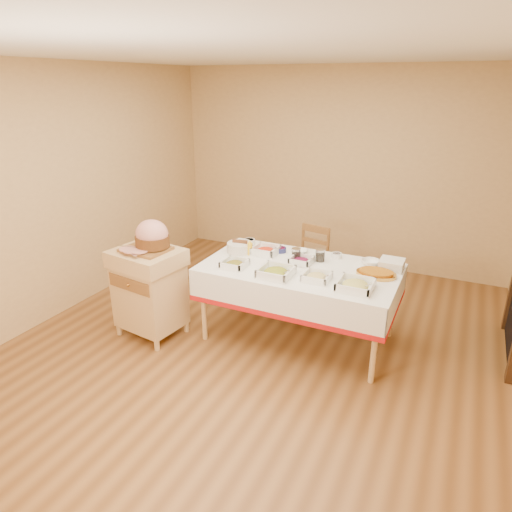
{
  "coord_description": "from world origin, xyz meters",
  "views": [
    {
      "loc": [
        1.62,
        -3.46,
        2.39
      ],
      "look_at": [
        -0.11,
        0.2,
        0.84
      ],
      "focal_mm": 32.0,
      "sensor_mm": 36.0,
      "label": 1
    }
  ],
  "objects_px": {
    "brass_platter": "(376,273)",
    "preserve_jar_left": "(296,255)",
    "dining_chair": "(309,263)",
    "preserve_jar_right": "(320,256)",
    "butcher_cart": "(149,287)",
    "bread_basket": "(240,247)",
    "ham_on_board": "(151,238)",
    "mustard_bottle": "(250,248)",
    "dining_table": "(299,282)",
    "plate_stack": "(392,264)"
  },
  "relations": [
    {
      "from": "butcher_cart",
      "to": "ham_on_board",
      "type": "height_order",
      "value": "ham_on_board"
    },
    {
      "from": "preserve_jar_left",
      "to": "preserve_jar_right",
      "type": "relative_size",
      "value": 0.95
    },
    {
      "from": "dining_chair",
      "to": "preserve_jar_left",
      "type": "relative_size",
      "value": 7.37
    },
    {
      "from": "dining_table",
      "to": "dining_chair",
      "type": "distance_m",
      "value": 0.94
    },
    {
      "from": "preserve_jar_right",
      "to": "bread_basket",
      "type": "bearing_deg",
      "value": -172.85
    },
    {
      "from": "ham_on_board",
      "to": "plate_stack",
      "type": "distance_m",
      "value": 2.26
    },
    {
      "from": "brass_platter",
      "to": "preserve_jar_left",
      "type": "bearing_deg",
      "value": 175.35
    },
    {
      "from": "dining_table",
      "to": "plate_stack",
      "type": "relative_size",
      "value": 8.45
    },
    {
      "from": "butcher_cart",
      "to": "plate_stack",
      "type": "bearing_deg",
      "value": 21.93
    },
    {
      "from": "dining_chair",
      "to": "bread_basket",
      "type": "relative_size",
      "value": 3.23
    },
    {
      "from": "bread_basket",
      "to": "brass_platter",
      "type": "bearing_deg",
      "value": -1.09
    },
    {
      "from": "preserve_jar_left",
      "to": "preserve_jar_right",
      "type": "xyz_separation_m",
      "value": [
        0.22,
        0.06,
        0.0
      ]
    },
    {
      "from": "dining_table",
      "to": "dining_chair",
      "type": "bearing_deg",
      "value": 103.16
    },
    {
      "from": "ham_on_board",
      "to": "brass_platter",
      "type": "height_order",
      "value": "ham_on_board"
    },
    {
      "from": "butcher_cart",
      "to": "preserve_jar_right",
      "type": "xyz_separation_m",
      "value": [
        1.48,
        0.77,
        0.31
      ]
    },
    {
      "from": "butcher_cart",
      "to": "plate_stack",
      "type": "height_order",
      "value": "butcher_cart"
    },
    {
      "from": "ham_on_board",
      "to": "brass_platter",
      "type": "xyz_separation_m",
      "value": [
        2.0,
        0.61,
        -0.24
      ]
    },
    {
      "from": "mustard_bottle",
      "to": "plate_stack",
      "type": "xyz_separation_m",
      "value": [
        1.35,
        0.23,
        -0.02
      ]
    },
    {
      "from": "dining_chair",
      "to": "butcher_cart",
      "type": "bearing_deg",
      "value": -128.29
    },
    {
      "from": "preserve_jar_right",
      "to": "plate_stack",
      "type": "relative_size",
      "value": 0.57
    },
    {
      "from": "mustard_bottle",
      "to": "plate_stack",
      "type": "distance_m",
      "value": 1.37
    },
    {
      "from": "ham_on_board",
      "to": "preserve_jar_right",
      "type": "relative_size",
      "value": 3.69
    },
    {
      "from": "butcher_cart",
      "to": "bread_basket",
      "type": "relative_size",
      "value": 3.37
    },
    {
      "from": "preserve_jar_left",
      "to": "mustard_bottle",
      "type": "distance_m",
      "value": 0.47
    },
    {
      "from": "dining_chair",
      "to": "brass_platter",
      "type": "distance_m",
      "value": 1.25
    },
    {
      "from": "butcher_cart",
      "to": "ham_on_board",
      "type": "bearing_deg",
      "value": 38.05
    },
    {
      "from": "dining_chair",
      "to": "mustard_bottle",
      "type": "height_order",
      "value": "mustard_bottle"
    },
    {
      "from": "dining_table",
      "to": "plate_stack",
      "type": "bearing_deg",
      "value": 21.59
    },
    {
      "from": "dining_chair",
      "to": "preserve_jar_right",
      "type": "bearing_deg",
      "value": -63.84
    },
    {
      "from": "mustard_bottle",
      "to": "brass_platter",
      "type": "relative_size",
      "value": 0.44
    },
    {
      "from": "dining_chair",
      "to": "plate_stack",
      "type": "distance_m",
      "value": 1.21
    },
    {
      "from": "butcher_cart",
      "to": "ham_on_board",
      "type": "relative_size",
      "value": 1.98
    },
    {
      "from": "ham_on_board",
      "to": "dining_table",
      "type": "bearing_deg",
      "value": 21.48
    },
    {
      "from": "ham_on_board",
      "to": "mustard_bottle",
      "type": "relative_size",
      "value": 2.87
    },
    {
      "from": "dining_table",
      "to": "butcher_cart",
      "type": "distance_m",
      "value": 1.47
    },
    {
      "from": "butcher_cart",
      "to": "bread_basket",
      "type": "height_order",
      "value": "butcher_cart"
    },
    {
      "from": "plate_stack",
      "to": "brass_platter",
      "type": "distance_m",
      "value": 0.24
    },
    {
      "from": "mustard_bottle",
      "to": "brass_platter",
      "type": "distance_m",
      "value": 1.25
    },
    {
      "from": "dining_chair",
      "to": "preserve_jar_right",
      "type": "xyz_separation_m",
      "value": [
        0.33,
        -0.68,
        0.37
      ]
    },
    {
      "from": "preserve_jar_left",
      "to": "brass_platter",
      "type": "bearing_deg",
      "value": -4.65
    },
    {
      "from": "plate_stack",
      "to": "dining_chair",
      "type": "bearing_deg",
      "value": 149.48
    },
    {
      "from": "bread_basket",
      "to": "brass_platter",
      "type": "height_order",
      "value": "bread_basket"
    },
    {
      "from": "preserve_jar_right",
      "to": "brass_platter",
      "type": "relative_size",
      "value": 0.34
    },
    {
      "from": "preserve_jar_right",
      "to": "dining_table",
      "type": "bearing_deg",
      "value": -118.77
    },
    {
      "from": "preserve_jar_right",
      "to": "bread_basket",
      "type": "distance_m",
      "value": 0.83
    },
    {
      "from": "preserve_jar_right",
      "to": "bread_basket",
      "type": "height_order",
      "value": "preserve_jar_right"
    },
    {
      "from": "butcher_cart",
      "to": "preserve_jar_left",
      "type": "relative_size",
      "value": 7.68
    },
    {
      "from": "preserve_jar_left",
      "to": "brass_platter",
      "type": "relative_size",
      "value": 0.32
    },
    {
      "from": "preserve_jar_left",
      "to": "bread_basket",
      "type": "distance_m",
      "value": 0.6
    },
    {
      "from": "bread_basket",
      "to": "preserve_jar_left",
      "type": "bearing_deg",
      "value": 3.64
    }
  ]
}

